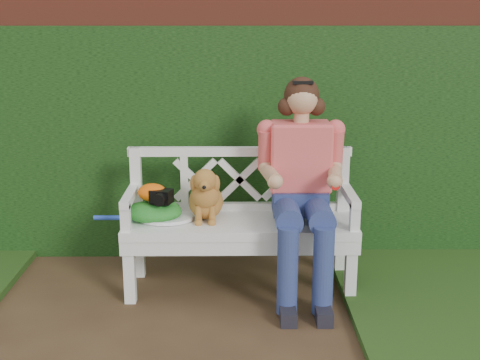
{
  "coord_description": "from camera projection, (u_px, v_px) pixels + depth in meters",
  "views": [
    {
      "loc": [
        0.4,
        -2.97,
        1.8
      ],
      "look_at": [
        0.44,
        1.02,
        0.75
      ],
      "focal_mm": 48.0,
      "sensor_mm": 36.0,
      "label": 1
    }
  ],
  "objects": [
    {
      "name": "ivy_hedge",
      "position": [
        180.0,
        144.0,
        4.73
      ],
      "size": [
        10.0,
        0.18,
        1.7
      ],
      "primitive_type": "cube",
      "color": "#28591C",
      "rests_on": "ground"
    },
    {
      "name": "brick_wall",
      "position": [
        182.0,
        106.0,
        4.88
      ],
      "size": [
        10.0,
        0.3,
        2.2
      ],
      "primitive_type": "cube",
      "color": "brown",
      "rests_on": "ground"
    },
    {
      "name": "tennis_racket",
      "position": [
        161.0,
        218.0,
        4.18
      ],
      "size": [
        0.73,
        0.42,
        0.03
      ],
      "primitive_type": null,
      "rotation": [
        0.0,
        0.0,
        -0.21
      ],
      "color": "beige",
      "rests_on": "garden_bench"
    },
    {
      "name": "dog",
      "position": [
        206.0,
        193.0,
        4.15
      ],
      "size": [
        0.33,
        0.39,
        0.37
      ],
      "primitive_type": null,
      "rotation": [
        0.0,
        0.0,
        0.29
      ],
      "color": "#B66D3D",
      "rests_on": "garden_bench"
    },
    {
      "name": "garden_bench",
      "position": [
        240.0,
        254.0,
        4.25
      ],
      "size": [
        1.61,
        0.68,
        0.48
      ],
      "primitive_type": null,
      "rotation": [
        0.0,
        0.0,
        -0.05
      ],
      "color": "white",
      "rests_on": "ground"
    },
    {
      "name": "baseball_glove",
      "position": [
        152.0,
        192.0,
        4.14
      ],
      "size": [
        0.21,
        0.18,
        0.12
      ],
      "primitive_type": "ellipsoid",
      "rotation": [
        0.0,
        0.0,
        0.23
      ],
      "color": "#E35709",
      "rests_on": "green_bag"
    },
    {
      "name": "camera_item",
      "position": [
        161.0,
        196.0,
        4.11
      ],
      "size": [
        0.16,
        0.13,
        0.09
      ],
      "primitive_type": "cube",
      "rotation": [
        0.0,
        0.0,
        -0.29
      ],
      "color": "black",
      "rests_on": "green_bag"
    },
    {
      "name": "seated_woman",
      "position": [
        300.0,
        190.0,
        4.12
      ],
      "size": [
        0.82,
        0.93,
        1.38
      ],
      "primitive_type": null,
      "rotation": [
        0.0,
        0.0,
        0.35
      ],
      "color": "#DA3362",
      "rests_on": "ground"
    },
    {
      "name": "green_bag",
      "position": [
        153.0,
        211.0,
        4.16
      ],
      "size": [
        0.44,
        0.39,
        0.13
      ],
      "primitive_type": null,
      "rotation": [
        0.0,
        0.0,
        0.3
      ],
      "color": "#186718",
      "rests_on": "garden_bench"
    }
  ]
}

